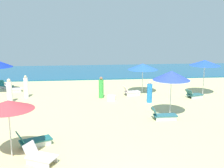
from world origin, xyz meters
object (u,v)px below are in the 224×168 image
(lounge_chair_0_0, at_px, (194,95))
(umbrella_0, at_px, (205,63))
(beachgoer_3, at_px, (101,88))
(beachgoer_4, at_px, (150,93))
(lounge_chair_2_0, at_px, (163,115))
(cooler_box_0, at_px, (111,98))
(umbrella_4, at_px, (8,105))
(umbrella_5, at_px, (143,67))
(lounge_chair_4_1, at_px, (40,156))
(beachgoer_1, at_px, (10,91))
(umbrella_2, at_px, (171,75))
(lounge_chair_4_0, at_px, (33,140))
(lounge_chair_5_0, at_px, (131,92))
(lounge_chair_3_1, at_px, (5,86))
(beachgoer_2, at_px, (26,87))
(lounge_chair_3_0, at_px, (13,89))

(lounge_chair_0_0, bearing_deg, umbrella_0, -68.89)
(beachgoer_3, height_order, beachgoer_4, beachgoer_3)
(lounge_chair_2_0, relative_size, cooler_box_0, 2.57)
(beachgoer_4, bearing_deg, umbrella_4, -122.35)
(umbrella_5, bearing_deg, lounge_chair_4_1, -120.42)
(beachgoer_1, bearing_deg, umbrella_4, -23.84)
(umbrella_2, bearing_deg, lounge_chair_4_1, -142.60)
(lounge_chair_4_0, relative_size, lounge_chair_5_0, 1.18)
(umbrella_0, height_order, beachgoer_1, umbrella_0)
(beachgoer_4, bearing_deg, umbrella_2, -66.09)
(beachgoer_3, relative_size, cooler_box_0, 2.91)
(umbrella_0, bearing_deg, lounge_chair_0_0, -140.85)
(lounge_chair_4_0, height_order, lounge_chair_5_0, lounge_chair_5_0)
(lounge_chair_3_1, distance_m, lounge_chair_5_0, 10.97)
(umbrella_2, relative_size, lounge_chair_5_0, 1.98)
(beachgoer_2, bearing_deg, umbrella_0, -151.53)
(lounge_chair_3_0, bearing_deg, beachgoer_4, -121.80)
(umbrella_5, bearing_deg, lounge_chair_0_0, -28.10)
(lounge_chair_4_1, relative_size, beachgoer_4, 0.91)
(umbrella_2, bearing_deg, umbrella_0, 48.59)
(umbrella_2, height_order, umbrella_4, umbrella_2)
(lounge_chair_3_0, height_order, beachgoer_4, beachgoer_4)
(lounge_chair_3_1, bearing_deg, lounge_chair_2_0, -94.21)
(lounge_chair_4_0, distance_m, beachgoer_1, 8.17)
(umbrella_4, bearing_deg, beachgoer_1, 104.12)
(lounge_chair_2_0, xyz_separation_m, lounge_chair_3_1, (-11.21, 9.41, -0.01))
(lounge_chair_3_1, distance_m, cooler_box_0, 10.03)
(beachgoer_3, distance_m, beachgoer_4, 3.66)
(lounge_chair_3_1, xyz_separation_m, beachgoer_3, (7.99, -4.16, 0.51))
(lounge_chair_3_0, height_order, beachgoer_3, beachgoer_3)
(lounge_chair_4_0, relative_size, lounge_chair_4_1, 1.15)
(lounge_chair_5_0, relative_size, beachgoer_2, 0.80)
(umbrella_2, bearing_deg, umbrella_4, -150.42)
(beachgoer_4, bearing_deg, lounge_chair_5_0, 126.08)
(lounge_chair_0_0, distance_m, beachgoer_4, 3.76)
(lounge_chair_2_0, bearing_deg, lounge_chair_0_0, -38.80)
(umbrella_2, distance_m, beachgoer_3, 6.15)
(umbrella_4, bearing_deg, beachgoer_4, 44.73)
(lounge_chair_3_1, bearing_deg, umbrella_4, -128.65)
(lounge_chair_0_0, height_order, lounge_chair_4_0, lounge_chair_4_0)
(lounge_chair_3_1, bearing_deg, lounge_chair_5_0, -73.52)
(umbrella_4, height_order, beachgoer_2, umbrella_4)
(lounge_chair_4_0, height_order, lounge_chair_4_1, lounge_chair_4_1)
(beachgoer_2, relative_size, cooler_box_0, 3.07)
(lounge_chair_5_0, bearing_deg, lounge_chair_2_0, 178.75)
(lounge_chair_2_0, distance_m, umbrella_5, 6.71)
(umbrella_2, xyz_separation_m, lounge_chair_2_0, (-0.62, -0.74, -2.17))
(lounge_chair_3_1, bearing_deg, umbrella_5, -68.84)
(lounge_chair_0_0, relative_size, cooler_box_0, 2.51)
(umbrella_5, bearing_deg, beachgoer_2, -176.80)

